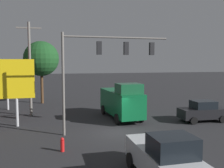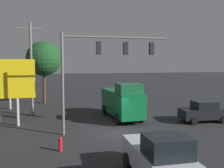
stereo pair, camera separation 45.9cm
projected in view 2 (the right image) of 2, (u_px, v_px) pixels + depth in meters
name	position (u px, v px, depth m)	size (l,w,h in m)	color
ground_plane	(118.00, 132.00, 19.62)	(200.00, 200.00, 0.00)	#262628
traffic_signal_assembly	(102.00, 59.00, 19.04)	(8.34, 0.43, 7.67)	slate
utility_pole	(31.00, 67.00, 25.24)	(2.40, 0.26, 9.47)	slate
price_sign	(17.00, 80.00, 21.19)	(3.01, 0.27, 5.73)	#B7B7BC
delivery_truck	(122.00, 101.00, 24.11)	(2.88, 6.93, 3.58)	#0C592D
sedan_far	(204.00, 112.00, 22.88)	(4.48, 2.23, 1.93)	black
pickup_parked	(160.00, 159.00, 11.28)	(2.29, 5.22, 2.40)	silver
street_tree	(44.00, 59.00, 32.89)	(4.58, 4.58, 8.22)	#4C331E
fire_hydrant	(60.00, 144.00, 15.38)	(0.24, 0.24, 0.88)	red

